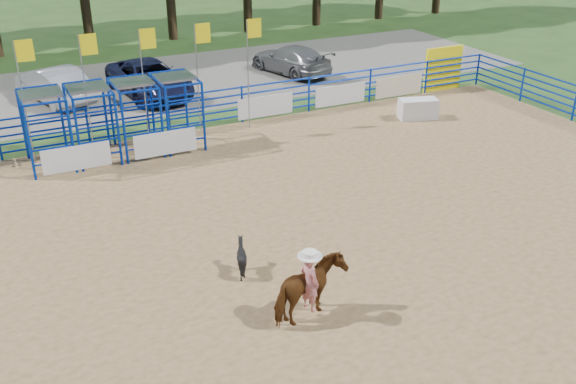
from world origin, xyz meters
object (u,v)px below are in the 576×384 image
object	(u,v)px
car_c	(149,79)
car_d	(291,59)
car_b	(54,84)
announcer_table	(418,109)
horse_and_rider	(309,286)
calf	(241,257)

from	to	relation	value
car_c	car_d	distance (m)	7.38
car_c	car_d	size ratio (longest dim) A/B	1.14
car_b	car_c	bearing A→B (deg)	148.64
announcer_table	car_c	bearing A→B (deg)	138.16
horse_and_rider	car_d	size ratio (longest dim) A/B	0.50
car_b	announcer_table	bearing A→B (deg)	127.46
car_c	calf	bearing A→B (deg)	-104.15
calf	car_c	world-z (taller)	car_c
car_b	horse_and_rider	bearing A→B (deg)	80.45
calf	horse_and_rider	bearing A→B (deg)	165.79
announcer_table	car_d	world-z (taller)	car_d
announcer_table	car_c	world-z (taller)	car_c
announcer_table	car_d	distance (m)	8.68
car_d	announcer_table	bearing A→B (deg)	85.70
announcer_table	calf	distance (m)	13.10
calf	car_d	size ratio (longest dim) A/B	0.17
horse_and_rider	car_c	world-z (taller)	horse_and_rider
horse_and_rider	car_b	size ratio (longest dim) A/B	0.51
horse_and_rider	car_d	world-z (taller)	horse_and_rider
horse_and_rider	announcer_table	bearing A→B (deg)	44.01
calf	car_d	world-z (taller)	car_d
calf	car_b	size ratio (longest dim) A/B	0.18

